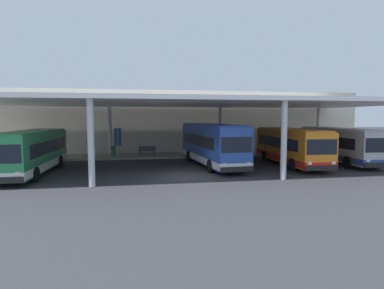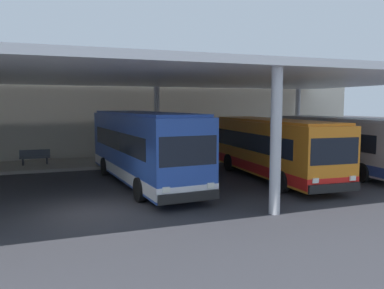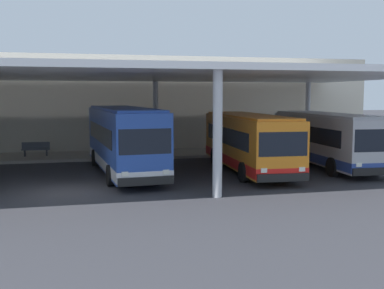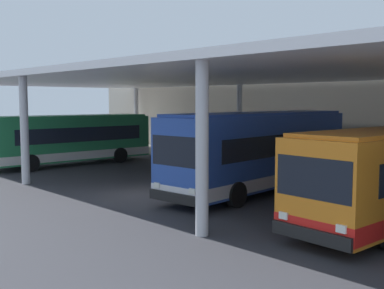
% 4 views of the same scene
% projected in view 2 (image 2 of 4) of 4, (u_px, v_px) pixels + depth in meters
% --- Properties ---
extents(ground_plane, '(200.00, 200.00, 0.00)m').
position_uv_depth(ground_plane, '(92.00, 212.00, 14.29)').
color(ground_plane, '#333338').
extents(platform_kerb, '(42.00, 4.50, 0.18)m').
position_uv_depth(platform_kerb, '(72.00, 164.00, 25.23)').
color(platform_kerb, gray).
rests_on(platform_kerb, ground).
extents(station_building_facade, '(48.00, 1.60, 7.21)m').
position_uv_depth(station_building_facade, '(68.00, 109.00, 27.90)').
color(station_building_facade, beige).
rests_on(station_building_facade, ground).
extents(canopy_shelter, '(40.00, 17.00, 5.55)m').
position_uv_depth(canopy_shelter, '(77.00, 76.00, 18.87)').
color(canopy_shelter, silver).
rests_on(canopy_shelter, ground).
extents(bus_second_bay, '(3.37, 11.49, 3.57)m').
position_uv_depth(bus_second_bay, '(142.00, 147.00, 19.27)').
color(bus_second_bay, '#284CA8').
rests_on(bus_second_bay, ground).
extents(bus_middle_bay, '(3.09, 10.64, 3.17)m').
position_uv_depth(bus_middle_bay, '(271.00, 148.00, 20.74)').
color(bus_middle_bay, orange).
rests_on(bus_middle_bay, ground).
extents(bus_far_bay, '(3.08, 10.64, 3.17)m').
position_uv_depth(bus_far_bay, '(341.00, 143.00, 23.00)').
color(bus_far_bay, '#B7B7BC').
rests_on(bus_far_bay, ground).
extents(bench_waiting, '(1.80, 0.45, 0.92)m').
position_uv_depth(bench_waiting, '(35.00, 157.00, 24.46)').
color(bench_waiting, '#4C515B').
rests_on(bench_waiting, platform_kerb).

